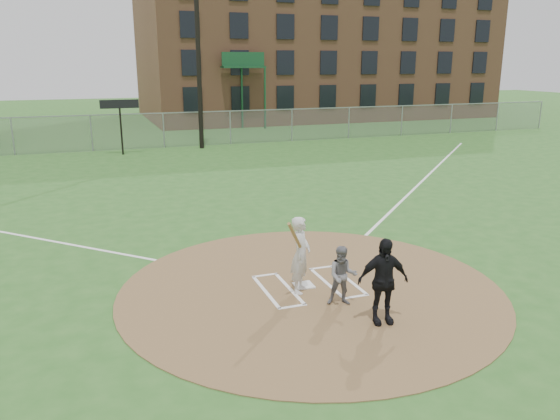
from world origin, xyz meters
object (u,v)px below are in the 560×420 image
object	(u,v)px
home_plate	(304,285)
umpire	(383,281)
batter_at_plate	(301,255)
catcher	(343,276)

from	to	relation	value
home_plate	umpire	size ratio (longest dim) A/B	0.25
batter_at_plate	umpire	bearing A→B (deg)	-63.79
catcher	umpire	size ratio (longest dim) A/B	0.74
catcher	umpire	distance (m)	1.06
catcher	batter_at_plate	world-z (taller)	batter_at_plate
umpire	batter_at_plate	world-z (taller)	batter_at_plate
home_plate	umpire	world-z (taller)	umpire
catcher	batter_at_plate	size ratio (longest dim) A/B	0.70
catcher	batter_at_plate	distance (m)	1.08
home_plate	umpire	bearing A→B (deg)	-70.82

